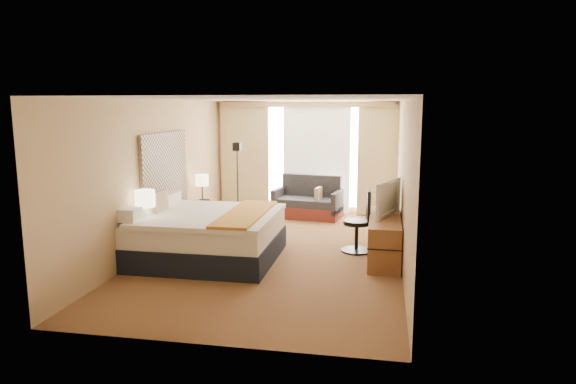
% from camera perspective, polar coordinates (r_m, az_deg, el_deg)
% --- Properties ---
extents(floor, '(4.20, 7.00, 0.02)m').
position_cam_1_polar(floor, '(8.88, -1.37, -6.75)').
color(floor, '#511F17').
rests_on(floor, ground).
extents(ceiling, '(4.20, 7.00, 0.02)m').
position_cam_1_polar(ceiling, '(8.52, -1.44, 10.26)').
color(ceiling, white).
rests_on(ceiling, wall_back).
extents(wall_back, '(4.20, 0.02, 2.60)m').
position_cam_1_polar(wall_back, '(12.03, 2.04, 3.87)').
color(wall_back, tan).
rests_on(wall_back, ground).
extents(wall_front, '(4.20, 0.02, 2.60)m').
position_cam_1_polar(wall_front, '(5.29, -9.25, -3.67)').
color(wall_front, tan).
rests_on(wall_front, ground).
extents(wall_left, '(0.02, 7.00, 2.60)m').
position_cam_1_polar(wall_left, '(9.27, -14.22, 1.86)').
color(wall_left, tan).
rests_on(wall_left, ground).
extents(wall_right, '(0.02, 7.00, 2.60)m').
position_cam_1_polar(wall_right, '(8.43, 12.71, 1.18)').
color(wall_right, tan).
rests_on(wall_right, ground).
extents(headboard, '(0.06, 1.85, 1.50)m').
position_cam_1_polar(headboard, '(9.43, -13.49, 1.90)').
color(headboard, black).
rests_on(headboard, wall_left).
extents(nightstand_left, '(0.45, 0.52, 0.55)m').
position_cam_1_polar(nightstand_left, '(8.44, -15.48, -6.05)').
color(nightstand_left, olive).
rests_on(nightstand_left, floor).
extents(nightstand_right, '(0.45, 0.52, 0.55)m').
position_cam_1_polar(nightstand_right, '(10.68, -9.63, -2.57)').
color(nightstand_right, olive).
rests_on(nightstand_right, floor).
extents(media_dresser, '(0.50, 1.80, 0.70)m').
position_cam_1_polar(media_dresser, '(8.61, 10.67, -5.03)').
color(media_dresser, olive).
rests_on(media_dresser, floor).
extents(window, '(2.30, 0.02, 2.30)m').
position_cam_1_polar(window, '(11.96, 3.21, 3.93)').
color(window, silver).
rests_on(window, wall_back).
extents(curtains, '(4.12, 0.19, 2.56)m').
position_cam_1_polar(curtains, '(11.91, 1.95, 4.34)').
color(curtains, beige).
rests_on(curtains, floor).
extents(bed, '(2.28, 2.09, 1.11)m').
position_cam_1_polar(bed, '(8.55, -9.15, -4.71)').
color(bed, black).
rests_on(bed, floor).
extents(loveseat, '(1.59, 1.01, 0.93)m').
position_cam_1_polar(loveseat, '(11.63, 2.28, -1.27)').
color(loveseat, maroon).
rests_on(loveseat, floor).
extents(floor_lamp, '(0.22, 0.22, 1.71)m').
position_cam_1_polar(floor_lamp, '(11.15, -5.65, 2.91)').
color(floor_lamp, black).
rests_on(floor_lamp, floor).
extents(desk_chair, '(0.52, 0.52, 1.08)m').
position_cam_1_polar(desk_chair, '(8.92, 8.02, -3.58)').
color(desk_chair, black).
rests_on(desk_chair, floor).
extents(lamp_left, '(0.31, 0.31, 0.65)m').
position_cam_1_polar(lamp_left, '(8.31, -15.61, -0.80)').
color(lamp_left, black).
rests_on(lamp_left, nightstand_left).
extents(lamp_right, '(0.27, 0.27, 0.56)m').
position_cam_1_polar(lamp_right, '(10.61, -9.54, 1.24)').
color(lamp_right, black).
rests_on(lamp_right, nightstand_right).
extents(tissue_box, '(0.15, 0.15, 0.12)m').
position_cam_1_polar(tissue_box, '(8.45, -14.39, -3.64)').
color(tissue_box, '#86B6CF').
rests_on(tissue_box, nightstand_left).
extents(telephone, '(0.20, 0.18, 0.06)m').
position_cam_1_polar(telephone, '(10.59, -9.28, -0.96)').
color(telephone, black).
rests_on(telephone, nightstand_right).
extents(television, '(0.48, 1.00, 0.59)m').
position_cam_1_polar(television, '(8.63, 10.47, -0.62)').
color(television, black).
rests_on(television, media_dresser).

